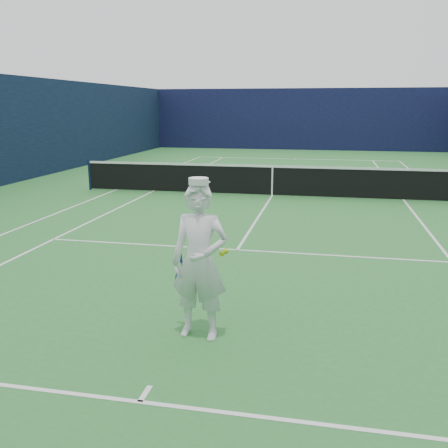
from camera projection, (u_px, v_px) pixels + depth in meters
name	position (u px, v px, depth m)	size (l,w,h in m)	color
ground	(272.00, 196.00, 16.27)	(80.00, 80.00, 0.00)	#2C7431
court_markings	(272.00, 196.00, 16.27)	(11.03, 23.83, 0.01)	white
windscreen_fence	(273.00, 134.00, 15.81)	(20.12, 36.12, 4.00)	#0E1033
tennis_net	(272.00, 179.00, 16.15)	(12.88, 0.09, 1.07)	#141E4C
tennis_player	(199.00, 261.00, 6.17)	(0.79, 0.54, 2.04)	white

